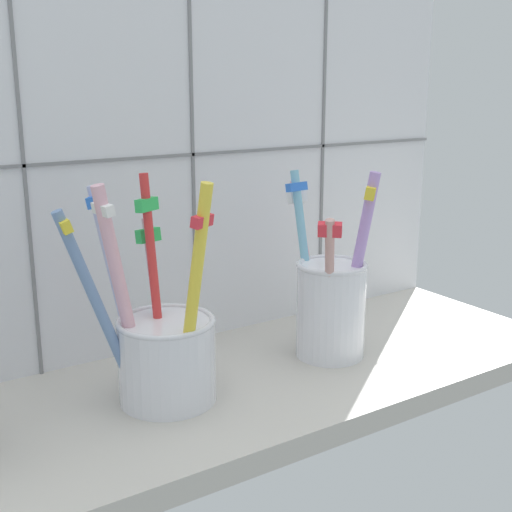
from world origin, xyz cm
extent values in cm
cube|color=#BCB7AD|center=(0.00, 0.00, 1.00)|extent=(64.00, 22.00, 2.00)
cube|color=white|center=(0.00, 12.00, 22.50)|extent=(64.00, 2.00, 45.00)
cube|color=gray|center=(-16.00, 10.90, 22.50)|extent=(0.30, 0.20, 45.00)
cube|color=gray|center=(0.00, 10.90, 22.50)|extent=(0.30, 0.20, 45.00)
cube|color=gray|center=(16.00, 10.90, 22.50)|extent=(0.30, 0.20, 45.00)
cube|color=gray|center=(0.00, 10.90, 20.85)|extent=(64.00, 0.20, 0.30)
cylinder|color=white|center=(-8.65, -0.17, 5.45)|extent=(8.00, 8.00, 6.90)
torus|color=silver|center=(-8.65, -0.17, 8.90)|extent=(8.10, 8.10, 0.50)
cylinder|color=#D69DAE|center=(-8.44, 2.11, 9.63)|extent=(1.26, 2.73, 14.56)
cube|color=green|center=(-8.60, 2.83, 15.49)|extent=(2.16, 1.37, 1.20)
cylinder|color=red|center=(-8.89, 1.35, 11.57)|extent=(1.56, 2.19, 18.38)
cube|color=green|center=(-9.09, 1.77, 18.24)|extent=(2.20, 1.61, 1.07)
cylinder|color=#E8AEBF|center=(-12.00, 0.61, 11.37)|extent=(4.23, 1.39, 18.12)
cube|color=white|center=(-13.19, 0.51, 18.51)|extent=(1.04, 2.60, 0.94)
cylinder|color=yellow|center=(-8.06, -3.68, 11.55)|extent=(2.61, 3.96, 18.45)
cube|color=#E5333F|center=(-7.61, -4.58, 17.86)|extent=(2.18, 1.64, 0.95)
cylinder|color=#6B8AB9|center=(-13.85, 0.56, 10.55)|extent=(6.40, 1.19, 16.57)
cube|color=yellow|center=(-16.15, 0.68, 17.58)|extent=(1.05, 1.90, 1.11)
cylinder|color=silver|center=(-11.22, 3.48, 11.06)|extent=(3.82, 3.26, 17.48)
cube|color=blue|center=(-12.30, 4.32, 18.48)|extent=(2.23, 2.44, 1.05)
cylinder|color=white|center=(8.65, -0.17, 6.50)|extent=(6.55, 6.55, 9.00)
torus|color=silver|center=(8.65, -0.17, 11.00)|extent=(6.72, 6.72, 0.50)
cylinder|color=#C9968F|center=(6.94, -1.76, 9.28)|extent=(3.60, 3.72, 13.97)
cube|color=#E5333F|center=(5.94, -2.81, 15.26)|extent=(2.26, 2.23, 1.35)
cylinder|color=pink|center=(8.21, 3.20, 10.33)|extent=(0.73, 5.52, 16.07)
cube|color=white|center=(8.22, 5.06, 16.79)|extent=(1.86, 1.14, 1.38)
cylinder|color=#B68FDC|center=(10.32, -1.60, 11.12)|extent=(3.20, 3.44, 17.59)
cube|color=yellow|center=(10.99, -2.35, 18.00)|extent=(2.47, 2.35, 1.23)
cylinder|color=#7ABFDC|center=(7.66, 2.85, 10.95)|extent=(1.36, 4.22, 17.25)
cube|color=blue|center=(7.48, 4.16, 17.95)|extent=(2.32, 1.16, 0.93)
camera|label=1|loc=(-31.03, -47.31, 27.87)|focal=47.69mm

